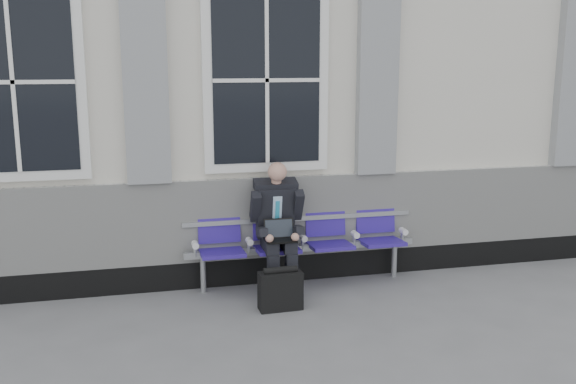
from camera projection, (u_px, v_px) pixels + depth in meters
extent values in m
plane|color=slate|center=(262.00, 338.00, 5.77)|extent=(70.00, 70.00, 0.00)
cube|color=silver|center=(211.00, 87.00, 8.68)|extent=(14.00, 4.00, 4.20)
cube|color=black|center=(236.00, 271.00, 7.14)|extent=(14.00, 0.10, 0.30)
cube|color=silver|center=(235.00, 219.00, 7.01)|extent=(14.00, 0.08, 0.90)
cube|color=gray|center=(145.00, 66.00, 6.46)|extent=(0.45, 0.14, 2.40)
cube|color=gray|center=(378.00, 65.00, 7.03)|extent=(0.45, 0.14, 2.40)
cube|color=gray|center=(576.00, 65.00, 7.60)|extent=(0.45, 0.14, 2.40)
cube|color=white|center=(14.00, 82.00, 6.22)|extent=(1.35, 0.10, 1.95)
cube|color=black|center=(13.00, 82.00, 6.17)|extent=(1.15, 0.02, 1.75)
cube|color=white|center=(266.00, 80.00, 6.79)|extent=(1.35, 0.10, 1.95)
cube|color=black|center=(267.00, 80.00, 6.74)|extent=(1.15, 0.02, 1.75)
cube|color=#9EA0A3|center=(302.00, 248.00, 7.09)|extent=(2.60, 0.07, 0.07)
cube|color=#9EA0A3|center=(300.00, 218.00, 7.14)|extent=(2.60, 0.05, 0.05)
cylinder|color=#9EA0A3|center=(203.00, 275.00, 6.88)|extent=(0.06, 0.06, 0.39)
cylinder|color=#9EA0A3|center=(394.00, 260.00, 7.39)|extent=(0.06, 0.06, 0.39)
cube|color=#2B158E|center=(222.00, 253.00, 6.80)|extent=(0.46, 0.42, 0.07)
cube|color=#2B158E|center=(219.00, 224.00, 6.95)|extent=(0.46, 0.10, 0.40)
cube|color=#2B158E|center=(277.00, 249.00, 6.94)|extent=(0.46, 0.42, 0.07)
cube|color=#2B158E|center=(273.00, 221.00, 7.09)|extent=(0.46, 0.10, 0.40)
cube|color=#2B158E|center=(330.00, 245.00, 7.08)|extent=(0.46, 0.42, 0.07)
cube|color=#2B158E|center=(325.00, 218.00, 7.22)|extent=(0.46, 0.10, 0.40)
cube|color=#2B158E|center=(381.00, 242.00, 7.21)|extent=(0.46, 0.42, 0.07)
cube|color=#2B158E|center=(375.00, 215.00, 7.36)|extent=(0.46, 0.10, 0.40)
cylinder|color=white|center=(195.00, 245.00, 6.75)|extent=(0.07, 0.12, 0.07)
cylinder|color=white|center=(249.00, 241.00, 6.88)|extent=(0.07, 0.12, 0.07)
cylinder|color=white|center=(303.00, 238.00, 7.02)|extent=(0.07, 0.12, 0.07)
cylinder|color=white|center=(355.00, 234.00, 7.15)|extent=(0.07, 0.12, 0.07)
cylinder|color=white|center=(404.00, 231.00, 7.29)|extent=(0.07, 0.12, 0.07)
cube|color=black|center=(274.00, 297.00, 6.65)|extent=(0.11, 0.25, 0.09)
cube|color=black|center=(293.00, 296.00, 6.69)|extent=(0.11, 0.25, 0.09)
cube|color=black|center=(273.00, 277.00, 6.67)|extent=(0.12, 0.13, 0.47)
cube|color=black|center=(291.00, 276.00, 6.71)|extent=(0.12, 0.13, 0.47)
cube|color=black|center=(270.00, 244.00, 6.81)|extent=(0.15, 0.44, 0.13)
cube|color=black|center=(287.00, 243.00, 6.85)|extent=(0.15, 0.44, 0.13)
cube|color=black|center=(275.00, 211.00, 6.95)|extent=(0.42, 0.34, 0.61)
cube|color=#BEDBFA|center=(277.00, 211.00, 6.84)|extent=(0.10, 0.09, 0.34)
cube|color=#2B9FC9|center=(277.00, 213.00, 6.83)|extent=(0.05, 0.08, 0.29)
cube|color=black|center=(276.00, 185.00, 6.87)|extent=(0.47, 0.24, 0.14)
cylinder|color=tan|center=(276.00, 180.00, 6.81)|extent=(0.11, 0.11, 0.10)
sphere|color=tan|center=(277.00, 172.00, 6.73)|extent=(0.20, 0.20, 0.20)
cube|color=black|center=(255.00, 207.00, 6.80)|extent=(0.11, 0.28, 0.36)
cube|color=black|center=(298.00, 205.00, 6.89)|extent=(0.11, 0.28, 0.36)
cube|color=black|center=(262.00, 232.00, 6.69)|extent=(0.10, 0.30, 0.14)
cube|color=black|center=(298.00, 230.00, 6.76)|extent=(0.10, 0.30, 0.14)
sphere|color=tan|center=(269.00, 238.00, 6.58)|extent=(0.09, 0.09, 0.09)
sphere|color=tan|center=(295.00, 237.00, 6.63)|extent=(0.09, 0.09, 0.09)
cube|color=black|center=(281.00, 240.00, 6.69)|extent=(0.33, 0.23, 0.02)
cube|color=black|center=(279.00, 228.00, 6.77)|extent=(0.32, 0.10, 0.20)
cube|color=black|center=(279.00, 228.00, 6.77)|extent=(0.29, 0.08, 0.17)
cube|color=black|center=(280.00, 291.00, 6.41)|extent=(0.44, 0.20, 0.39)
cylinder|color=black|center=(280.00, 270.00, 6.37)|extent=(0.34, 0.08, 0.07)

